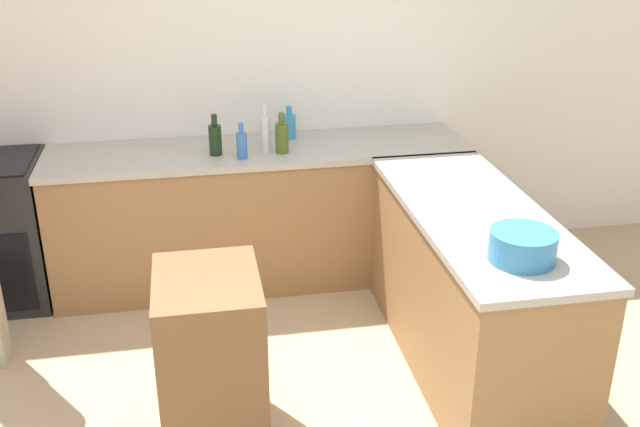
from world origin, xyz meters
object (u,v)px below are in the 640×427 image
water_bottle_blue (242,144)px  mixing_bowl (523,246)px  olive_oil_bottle (282,137)px  island_table (211,361)px  dish_soap_bottle (289,126)px  wine_bottle_dark (215,139)px  vinegar_bottle_clear (265,133)px

water_bottle_blue → mixing_bowl: bearing=-55.2°
mixing_bowl → olive_oil_bottle: 1.89m
island_table → dish_soap_bottle: size_ratio=4.01×
mixing_bowl → wine_bottle_dark: wine_bottle_dark is taller
vinegar_bottle_clear → water_bottle_blue: vinegar_bottle_clear is taller
mixing_bowl → dish_soap_bottle: (-0.78, 1.97, 0.02)m
mixing_bowl → water_bottle_blue: water_bottle_blue is taller
water_bottle_blue → dish_soap_bottle: bearing=45.1°
olive_oil_bottle → dish_soap_bottle: bearing=72.8°
olive_oil_bottle → wine_bottle_dark: bearing=175.0°
olive_oil_bottle → mixing_bowl: bearing=-62.8°
island_table → dish_soap_bottle: (0.64, 1.79, 0.58)m
mixing_bowl → water_bottle_blue: (-1.13, 1.62, 0.02)m
vinegar_bottle_clear → wine_bottle_dark: vinegar_bottle_clear is taller
wine_bottle_dark → water_bottle_blue: 0.19m
mixing_bowl → water_bottle_blue: bearing=124.8°
water_bottle_blue → olive_oil_bottle: size_ratio=0.87×
island_table → mixing_bowl: mixing_bowl is taller
mixing_bowl → water_bottle_blue: size_ratio=1.33×
island_table → olive_oil_bottle: (0.55, 1.51, 0.60)m
mixing_bowl → wine_bottle_dark: size_ratio=1.15×
mixing_bowl → dish_soap_bottle: size_ratio=1.37×
vinegar_bottle_clear → dish_soap_bottle: (0.19, 0.25, -0.04)m
island_table → vinegar_bottle_clear: (0.45, 1.54, 0.62)m
vinegar_bottle_clear → water_bottle_blue: bearing=-147.3°
mixing_bowl → olive_oil_bottle: size_ratio=1.16×
water_bottle_blue → olive_oil_bottle: bearing=14.1°
mixing_bowl → olive_oil_bottle: (-0.87, 1.69, 0.03)m
island_table → wine_bottle_dark: bearing=85.1°
island_table → vinegar_bottle_clear: bearing=73.7°
dish_soap_bottle → vinegar_bottle_clear: bearing=-127.4°
mixing_bowl → dish_soap_bottle: dish_soap_bottle is taller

